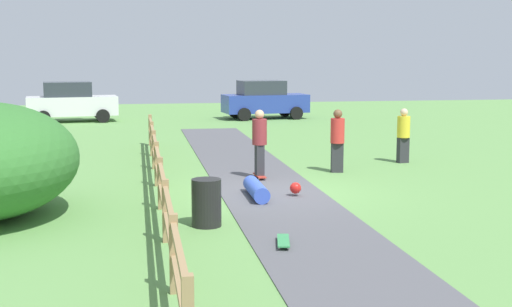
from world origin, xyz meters
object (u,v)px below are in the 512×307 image
(bystander_yellow, at_px, (403,133))
(parked_car_white, at_px, (71,102))
(bystander_red, at_px, (337,138))
(parked_car_blue, at_px, (264,100))
(skater_riding, at_px, (260,140))
(skateboard_loose, at_px, (283,241))
(trash_bin, at_px, (206,203))
(skater_fallen, at_px, (259,189))

(bystander_yellow, xyz_separation_m, parked_car_white, (-10.91, 14.65, 0.07))
(bystander_red, relative_size, parked_car_blue, 0.40)
(skater_riding, height_order, skateboard_loose, skater_riding)
(bystander_red, distance_m, parked_car_white, 18.05)
(skateboard_loose, height_order, parked_car_white, parked_car_white)
(parked_car_white, bearing_deg, trash_bin, -78.39)
(skater_riding, height_order, bystander_red, skater_riding)
(bystander_yellow, bearing_deg, parked_car_blue, 95.75)
(trash_bin, distance_m, bystander_red, 6.74)
(skater_fallen, relative_size, bystander_yellow, 0.97)
(skateboard_loose, bearing_deg, parked_car_white, 103.57)
(trash_bin, distance_m, skateboard_loose, 1.97)
(bystander_yellow, height_order, parked_car_blue, parked_car_blue)
(bystander_yellow, bearing_deg, skateboard_loose, -123.59)
(trash_bin, relative_size, skater_riding, 0.51)
(trash_bin, height_order, parked_car_blue, parked_car_blue)
(parked_car_blue, bearing_deg, bystander_red, -93.41)
(skater_riding, xyz_separation_m, bystander_yellow, (4.70, 1.90, -0.12))
(parked_car_white, bearing_deg, bystander_yellow, -53.32)
(parked_car_white, bearing_deg, skater_riding, -69.42)
(parked_car_blue, bearing_deg, bystander_yellow, -84.25)
(skater_fallen, bearing_deg, skater_riding, 79.69)
(skateboard_loose, relative_size, bystander_red, 0.48)
(bystander_yellow, xyz_separation_m, parked_car_blue, (-1.47, 14.65, 0.07))
(trash_bin, bearing_deg, skateboard_loose, -53.84)
(trash_bin, bearing_deg, bystander_red, 52.08)
(skater_riding, xyz_separation_m, skateboard_loose, (-0.71, -6.24, -0.93))
(skateboard_loose, distance_m, bystander_yellow, 9.81)
(trash_bin, height_order, skater_riding, skater_riding)
(skater_fallen, bearing_deg, parked_car_white, 107.03)
(skater_fallen, height_order, bystander_red, bystander_red)
(skater_fallen, xyz_separation_m, parked_car_blue, (3.65, 18.90, 0.76))
(trash_bin, xyz_separation_m, bystander_yellow, (6.55, 6.58, 0.44))
(skater_riding, relative_size, bystander_red, 1.03)
(skater_riding, bearing_deg, bystander_red, 15.20)
(skater_riding, xyz_separation_m, skater_fallen, (-0.43, -2.35, -0.81))
(trash_bin, height_order, skater_fallen, trash_bin)
(skateboard_loose, height_order, bystander_yellow, bystander_yellow)
(skater_fallen, distance_m, bystander_red, 4.08)
(parked_car_blue, height_order, parked_car_white, same)
(skater_riding, relative_size, parked_car_white, 0.41)
(bystander_yellow, bearing_deg, bystander_red, -152.07)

